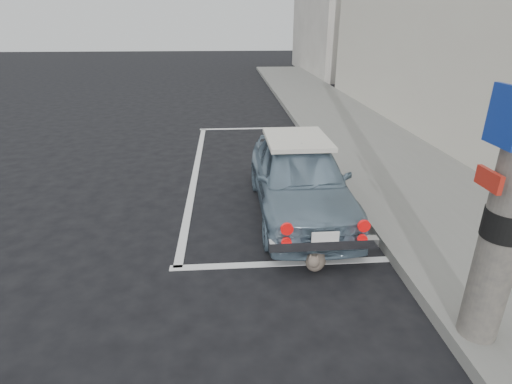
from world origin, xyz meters
TOP-DOWN VIEW (x-y plane):
  - ground at (0.00, 0.00)m, footprint 80.00×80.00m
  - sidewalk at (3.20, 2.00)m, footprint 2.80×40.00m
  - pline_rear at (0.50, -0.50)m, footprint 3.00×0.12m
  - pline_front at (0.50, 6.50)m, footprint 3.00×0.12m
  - pline_side at (-0.90, 3.00)m, footprint 0.12×7.00m
  - retro_coupe at (0.88, 1.00)m, footprint 1.41×3.48m
  - cat at (0.81, -0.64)m, footprint 0.37×0.52m

SIDE VIEW (x-z plane):
  - ground at x=0.00m, z-range 0.00..0.00m
  - pline_rear at x=0.50m, z-range 0.00..0.01m
  - pline_front at x=0.50m, z-range 0.00..0.01m
  - pline_side at x=-0.90m, z-range 0.00..0.01m
  - sidewalk at x=3.20m, z-range 0.00..0.15m
  - cat at x=0.81m, z-range -0.01..0.29m
  - retro_coupe at x=0.88m, z-range 0.01..1.19m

